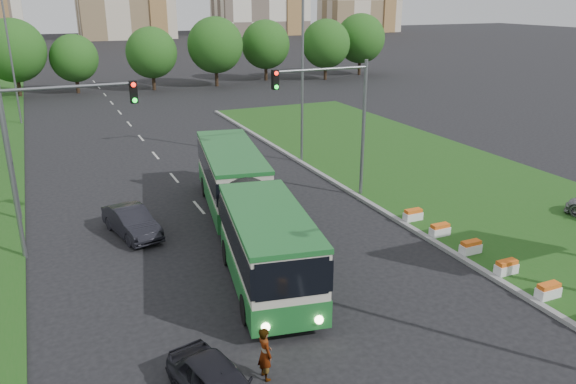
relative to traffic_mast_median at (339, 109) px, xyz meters
name	(u,v)px	position (x,y,z in m)	size (l,w,h in m)	color
ground	(352,294)	(-4.78, -10.00, -5.35)	(360.00, 360.00, 0.00)	black
grass_median	(470,190)	(8.22, -2.00, -5.27)	(14.00, 60.00, 0.15)	#1E4E16
median_kerb	(373,206)	(1.27, -2.00, -5.26)	(0.30, 60.00, 0.18)	gray
lane_markings	(167,170)	(-7.78, 10.00, -5.35)	(0.20, 100.00, 0.01)	#B5B6AE
flower_planters	(506,267)	(1.92, -11.40, -4.90)	(1.10, 13.70, 0.60)	white
traffic_mast_median	(339,109)	(0.00, 0.00, 0.00)	(5.76, 0.32, 8.00)	slate
traffic_mast_left	(47,140)	(-15.16, -1.00, 0.00)	(5.76, 0.32, 8.00)	slate
street_lamps	(203,108)	(-7.78, 0.00, 0.65)	(36.00, 60.00, 12.00)	slate
tree_line	(205,52)	(5.22, 45.00, -0.85)	(120.00, 8.00, 9.00)	#1A4A13
articulated_bus	(242,204)	(-6.97, -3.17, -3.52)	(2.84, 18.19, 2.99)	beige
car_left_far	(132,222)	(-11.85, -0.42, -4.63)	(1.52, 4.35, 1.43)	black
pedestrian	(265,353)	(-9.94, -13.45, -4.46)	(0.65, 0.43, 1.78)	gray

